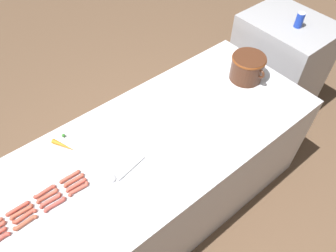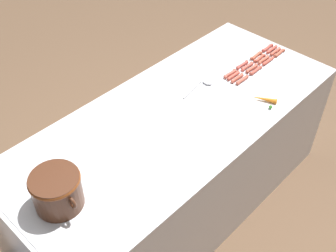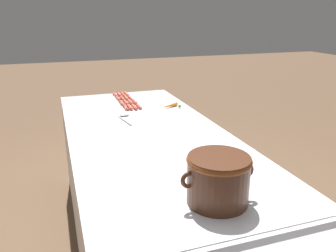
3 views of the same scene
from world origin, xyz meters
The scene contains 19 objects.
ground_plane centered at (0.00, 0.00, 0.00)m, with size 20.00×20.00×0.00m, color brown.
griddle_counter centered at (0.00, 0.00, 0.43)m, with size 0.97×2.30×0.87m.
back_cabinet centered at (-0.19, 1.63, 0.50)m, with size 0.76×0.61×1.00m, color #A0A0A4.
hot_dog_1 centered at (-0.08, -0.88, 0.88)m, with size 0.02×0.13×0.02m.
hot_dog_2 centered at (-0.09, -0.72, 0.88)m, with size 0.03×0.13×0.02m.
hot_dog_3 centered at (-0.09, -0.56, 0.88)m, with size 0.03×0.13×0.02m.
hot_dog_5 centered at (-0.05, -0.87, 0.88)m, with size 0.03×0.13×0.02m.
hot_dog_6 centered at (-0.05, -0.72, 0.88)m, with size 0.03×0.13×0.02m.
hot_dog_7 centered at (-0.05, -0.56, 0.88)m, with size 0.03×0.13×0.02m.
hot_dog_9 centered at (-0.02, -0.87, 0.88)m, with size 0.03×0.13×0.02m.
hot_dog_10 centered at (-0.02, -0.72, 0.88)m, with size 0.03×0.13×0.02m.
hot_dog_11 centered at (-0.01, -0.56, 0.88)m, with size 0.03×0.13×0.02m.
hot_dog_13 centered at (0.02, -0.88, 0.88)m, with size 0.03×0.13×0.02m.
hot_dog_14 centered at (0.02, -0.71, 0.88)m, with size 0.03×0.13×0.02m.
hot_dog_15 centered at (0.02, -0.56, 0.88)m, with size 0.03×0.13×0.02m.
bean_pot centered at (-0.04, 0.89, 0.98)m, with size 0.31×0.25×0.20m.
serving_spoon centered at (0.08, -0.34, 0.88)m, with size 0.09×0.27×0.02m.
carrot centered at (-0.32, -0.49, 0.88)m, with size 0.17×0.10×0.03m.
soda_can centered at (-0.12, 1.59, 1.06)m, with size 0.07×0.07×0.12m.
Camera 1 is at (1.02, -0.73, 2.46)m, focal length 33.65 mm.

